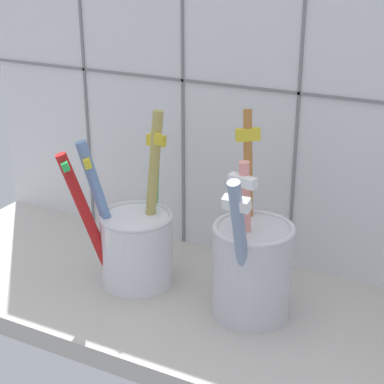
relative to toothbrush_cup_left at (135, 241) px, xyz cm
name	(u,v)px	position (x,y,z in cm)	size (l,w,h in cm)	color
counter_slab	(189,308)	(6.47, -0.66, -5.57)	(64.00, 22.00, 2.00)	#BCB7AD
tile_wall_back	(243,69)	(6.47, 11.33, 15.93)	(64.00, 2.20, 45.00)	white
toothbrush_cup_left	(135,241)	(0.00, 0.00, 0.00)	(9.57, 10.30, 17.88)	white
toothbrush_cup_right	(252,265)	(12.71, -0.06, 0.47)	(7.50, 10.35, 18.77)	silver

